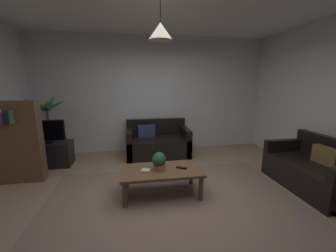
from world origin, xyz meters
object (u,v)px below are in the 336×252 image
Objects in this scene: couch_under_window at (158,144)px; remote_on_table_0 at (182,168)px; couch_right_side at (314,172)px; tv_stand at (48,154)px; tv at (45,131)px; potted_palm_corner at (48,130)px; potted_plant_on_table at (159,160)px; book_on_table_0 at (146,170)px; bookshelf_corner at (19,141)px; coffee_table at (161,173)px; pendant_lamp at (160,31)px.

remote_on_table_0 is (0.16, -1.80, 0.14)m from couch_under_window.
tv_stand is (-4.59, 1.72, -0.03)m from couch_right_side.
tv is 0.46m from potted_palm_corner.
potted_palm_corner reaches higher than couch_under_window.
couch_under_window reaches higher than potted_plant_on_table.
remote_on_table_0 is (0.55, 0.01, -0.00)m from book_on_table_0.
tv is 0.50× the size of potted_palm_corner.
remote_on_table_0 is 0.60× the size of potted_plant_on_table.
couch_right_side is at bearing -12.62° from bookshelf_corner.
potted_palm_corner is at bearing 104.07° from tv_stand.
potted_palm_corner is 1.07m from bookshelf_corner.
coffee_table is (-2.46, 0.21, 0.07)m from couch_right_side.
potted_palm_corner reaches higher than coffee_table.
remote_on_table_0 is at bearing -95.40° from couch_right_side.
couch_right_side is 2.71m from book_on_table_0.
bookshelf_corner is (-0.08, -1.07, 0.05)m from potted_palm_corner.
tv_stand is (-1.90, 1.52, -0.17)m from book_on_table_0.
potted_palm_corner reaches higher than tv.
potted_plant_on_table is (-2.49, 0.23, 0.27)m from couch_right_side.
coffee_table is (-0.16, -1.79, 0.07)m from couch_under_window.
potted_palm_corner is at bearing 85.68° from bookshelf_corner.
coffee_table is 7.53× the size of remote_on_table_0.
couch_under_window is 2.69× the size of pendant_lamp.
couch_under_window is 1.81m from remote_on_table_0.
couch_under_window is at bearing 84.99° from pendant_lamp.
tv is at bearing 73.48° from bookshelf_corner.
potted_palm_corner is at bearing 103.41° from tv.
remote_on_table_0 is 2.79m from bookshelf_corner.
couch_right_side is 0.96× the size of potted_palm_corner.
coffee_table is at bearing -35.15° from tv_stand.
pendant_lamp is at bearing -27.53° from potted_plant_on_table.
tv_stand is (-2.45, 1.51, -0.17)m from remote_on_table_0.
tv_stand reaches higher than book_on_table_0.
book_on_table_0 is at bearing -175.51° from coffee_table.
remote_on_table_0 reaches higher than coffee_table.
couch_under_window is at bearing 77.76° from book_on_table_0.
coffee_table is at bearing -94.99° from couch_right_side.
tv_stand reaches higher than coffee_table.
bookshelf_corner reaches higher than potted_plant_on_table.
tv_stand is (-2.13, 1.50, -0.10)m from coffee_table.
pendant_lamp is (-0.16, -1.79, 2.08)m from couch_under_window.
potted_palm_corner is 3.40m from pendant_lamp.
couch_under_window is 1.02× the size of bookshelf_corner.
potted_palm_corner is (-2.55, 1.93, 0.25)m from remote_on_table_0.
tv is 1.38× the size of pendant_lamp.
tv_stand is 1.22× the size of tv.
remote_on_table_0 is 1.96m from pendant_lamp.
potted_plant_on_table is at bearing -61.97° from remote_on_table_0.
book_on_table_0 is (-2.70, 0.20, 0.14)m from couch_right_side.
book_on_table_0 is 0.09× the size of potted_palm_corner.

